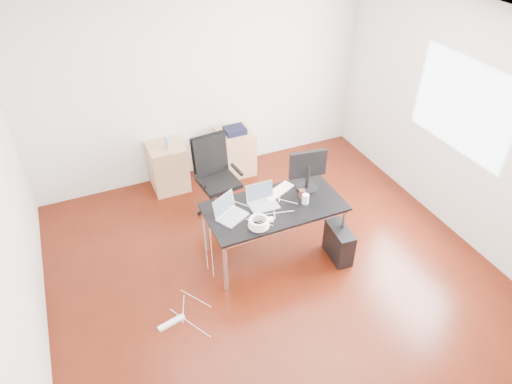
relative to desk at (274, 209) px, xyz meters
name	(u,v)px	position (x,y,z in m)	size (l,w,h in m)	color
room_shell	(281,177)	(-0.12, -0.36, 0.73)	(5.00, 5.00, 5.00)	#3D1006
desk	(274,209)	(0.00, 0.00, 0.00)	(1.60, 0.80, 0.73)	black
office_chair	(216,173)	(-0.34, 1.08, -0.07)	(0.53, 0.55, 1.08)	black
filing_cabinet_left	(168,167)	(-0.81, 1.86, -0.33)	(0.50, 0.50, 0.70)	#AC8156
filing_cabinet_right	(235,152)	(0.24, 1.86, -0.33)	(0.50, 0.50, 0.70)	#AC8156
pc_tower	(339,243)	(0.69, -0.39, -0.46)	(0.20, 0.45, 0.44)	black
wastebasket	(219,166)	(-0.03, 1.88, -0.54)	(0.24, 0.24, 0.28)	black
power_strip	(171,323)	(-1.45, -0.55, -0.66)	(0.30, 0.06, 0.04)	white
laptop_left	(229,212)	(-0.54, 0.04, 0.11)	(0.41, 0.38, 0.23)	silver
laptop_right	(262,200)	(-0.12, 0.09, 0.11)	(0.34, 0.26, 0.23)	silver
monitor	(308,168)	(0.51, 0.17, 0.34)	(0.45, 0.26, 0.51)	black
keyboard	(278,191)	(0.15, 0.22, 0.06)	(0.44, 0.14, 0.02)	white
cup_white	(305,199)	(0.35, -0.09, 0.11)	(0.08, 0.08, 0.12)	white
cup_brown	(302,193)	(0.37, 0.03, 0.10)	(0.08, 0.08, 0.10)	#572A1E
cable_coil	(259,223)	(-0.31, -0.26, 0.11)	(0.24, 0.24, 0.11)	white
power_adapter	(270,220)	(-0.16, -0.22, 0.07)	(0.07, 0.07, 0.03)	white
speaker	(169,142)	(-0.76, 1.80, 0.11)	(0.09, 0.08, 0.18)	#9E9E9E
navy_garment	(235,130)	(0.22, 1.81, 0.07)	(0.30, 0.24, 0.09)	black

